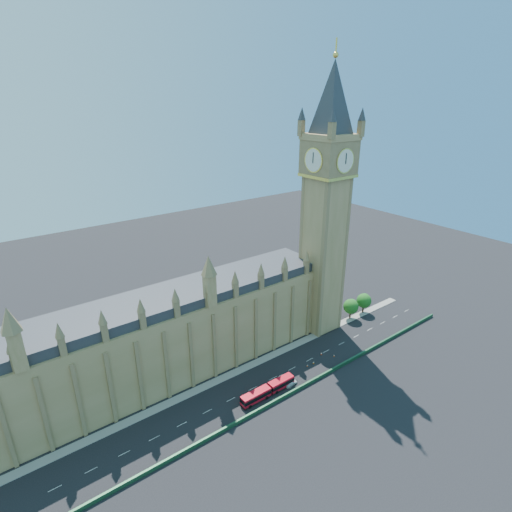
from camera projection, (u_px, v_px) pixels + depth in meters
ground at (263, 383)px, 124.15m from camera, size 400.00×400.00×0.00m
palace_westminster at (154, 341)px, 121.45m from camera, size 120.00×20.00×28.00m
elizabeth_tower at (327, 187)px, 135.67m from camera, size 20.59×20.59×105.00m
bridge_parapet at (282, 398)px, 117.24m from camera, size 160.00×0.60×1.20m
kerb_north at (245, 368)px, 131.19m from camera, size 160.00×3.00×0.16m
tree_east_near at (351, 306)px, 158.72m from camera, size 6.00×6.00×8.50m
tree_east_far at (364, 300)px, 163.19m from camera, size 6.00×6.00×8.50m
red_bus at (268, 390)px, 118.74m from camera, size 18.66×2.99×3.17m
car_grey at (281, 383)px, 122.98m from camera, size 4.99×2.39×1.64m
car_silver at (283, 377)px, 125.58m from camera, size 4.55×1.89×1.46m
car_white at (291, 383)px, 123.16m from camera, size 4.89×2.51×1.36m
cone_a at (334, 356)px, 136.93m from camera, size 0.47×0.47×0.65m
cone_b at (321, 354)px, 137.89m from camera, size 0.54×0.54×0.75m
cone_c at (307, 366)px, 131.78m from camera, size 0.53×0.53×0.66m
cone_d at (314, 363)px, 133.11m from camera, size 0.66×0.66×0.79m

